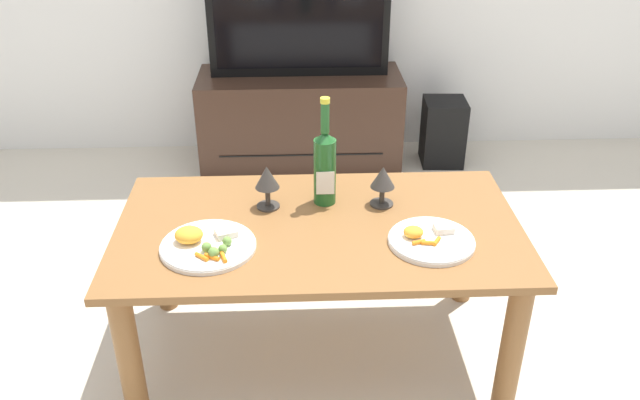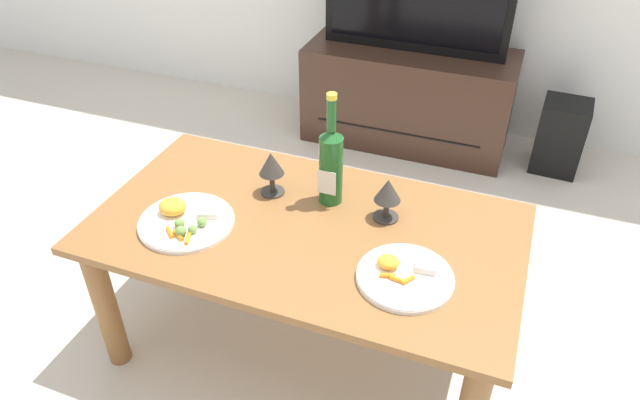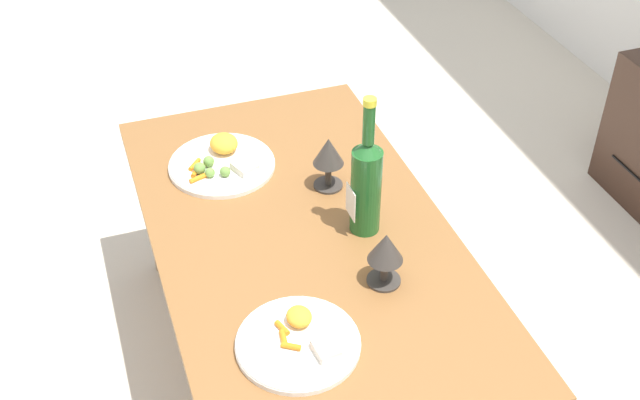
% 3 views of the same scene
% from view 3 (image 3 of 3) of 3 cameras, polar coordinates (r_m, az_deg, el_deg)
% --- Properties ---
extents(ground_plane, '(6.40, 6.40, 0.00)m').
position_cam_3_polar(ground_plane, '(2.26, -1.05, -12.22)').
color(ground_plane, beige).
extents(dining_table, '(1.24, 0.68, 0.51)m').
position_cam_3_polar(dining_table, '(1.95, -1.19, -4.45)').
color(dining_table, brown).
rests_on(dining_table, ground_plane).
extents(wine_bottle, '(0.07, 0.07, 0.36)m').
position_cam_3_polar(wine_bottle, '(1.83, 3.28, 1.26)').
color(wine_bottle, '#1E5923').
rests_on(wine_bottle, dining_table).
extents(goblet_left, '(0.08, 0.08, 0.14)m').
position_cam_3_polar(goblet_left, '(1.98, 0.60, 3.25)').
color(goblet_left, '#38332D').
rests_on(goblet_left, dining_table).
extents(goblet_right, '(0.08, 0.08, 0.13)m').
position_cam_3_polar(goblet_right, '(1.72, 4.66, -3.57)').
color(goblet_right, '#38332D').
rests_on(goblet_right, dining_table).
extents(dinner_plate_left, '(0.28, 0.28, 0.06)m').
position_cam_3_polar(dinner_plate_left, '(2.11, -6.94, 2.71)').
color(dinner_plate_left, white).
rests_on(dinner_plate_left, dining_table).
extents(dinner_plate_right, '(0.25, 0.25, 0.04)m').
position_cam_3_polar(dinner_plate_right, '(1.64, -1.51, -9.94)').
color(dinner_plate_right, white).
rests_on(dinner_plate_right, dining_table).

